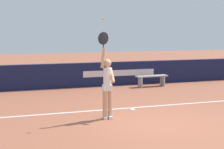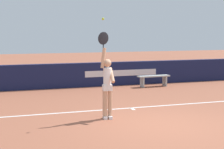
{
  "view_description": "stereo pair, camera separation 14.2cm",
  "coord_description": "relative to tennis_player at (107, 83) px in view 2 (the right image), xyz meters",
  "views": [
    {
      "loc": [
        -4.2,
        -8.14,
        2.38
      ],
      "look_at": [
        -0.97,
        1.04,
        1.2
      ],
      "focal_mm": 58.78,
      "sensor_mm": 36.0,
      "label": 1
    },
    {
      "loc": [
        -4.06,
        -8.19,
        2.38
      ],
      "look_at": [
        -0.97,
        1.04,
        1.2
      ],
      "focal_mm": 58.78,
      "sensor_mm": 36.0,
      "label": 2
    }
  ],
  "objects": [
    {
      "name": "ground_plane",
      "position": [
        1.1,
        -1.06,
        -0.96
      ],
      "size": [
        60.0,
        60.0,
        0.0
      ],
      "primitive_type": "plane",
      "color": "#9D573E"
    },
    {
      "name": "back_wall",
      "position": [
        1.1,
        5.68,
        -0.46
      ],
      "size": [
        14.87,
        0.3,
        1.01
      ],
      "color": "#151B41",
      "rests_on": "ground"
    },
    {
      "name": "tennis_ball",
      "position": [
        -0.17,
        -0.2,
        1.7
      ],
      "size": [
        0.07,
        0.07,
        0.07
      ],
      "color": "#C8E331"
    },
    {
      "name": "courtside_bench_near",
      "position": [
        3.6,
        4.79,
        -0.61
      ],
      "size": [
        1.42,
        0.42,
        0.47
      ],
      "color": "#ACB2B0",
      "rests_on": "ground"
    },
    {
      "name": "tennis_player",
      "position": [
        0.0,
        0.0,
        0.0
      ],
      "size": [
        0.44,
        0.43,
        2.36
      ],
      "color": "tan",
      "rests_on": "ground"
    },
    {
      "name": "court_lines",
      "position": [
        1.1,
        -1.89,
        -0.96
      ],
      "size": [
        10.37,
        6.05,
        0.0
      ],
      "color": "white",
      "rests_on": "ground"
    }
  ]
}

